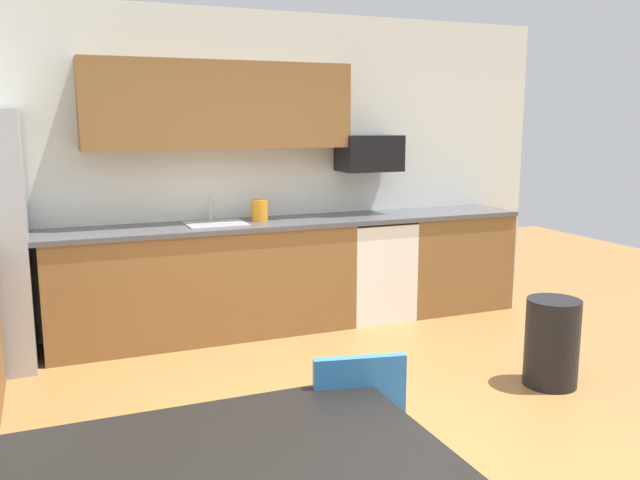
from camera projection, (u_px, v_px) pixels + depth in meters
name	position (u px, v px, depth m)	size (l,w,h in m)	color
ground_plane	(389.00, 448.00, 3.69)	(12.00, 12.00, 0.00)	#9E6B38
wall_back	(249.00, 170.00, 5.86)	(5.80, 0.10, 2.70)	silver
cabinet_run_back	(204.00, 284.00, 5.52)	(2.50, 0.60, 0.90)	brown
cabinet_run_back_right	(449.00, 261.00, 6.40)	(1.05, 0.60, 0.90)	brown
countertop_back	(261.00, 224.00, 5.62)	(4.80, 0.64, 0.04)	#4C4C51
upper_cabinets_back	(220.00, 105.00, 5.45)	(2.20, 0.34, 0.70)	brown
oven_range	(372.00, 268.00, 6.10)	(0.60, 0.60, 0.91)	white
microwave	(369.00, 153.00, 6.00)	(0.54, 0.36, 0.32)	black
sink_basin	(216.00, 232.00, 5.48)	(0.48, 0.40, 0.14)	#A5A8AD
sink_faucet	(211.00, 210.00, 5.62)	(0.02, 0.02, 0.24)	#B2B5BA
dining_table	(224.00, 476.00, 2.13)	(1.40, 0.90, 0.73)	black
chair_near_table	(366.00, 450.00, 2.63)	(0.47, 0.47, 0.85)	#2D72B7
trash_bin	(552.00, 342.00, 4.52)	(0.36, 0.36, 0.60)	black
kettle	(259.00, 211.00, 5.65)	(0.14, 0.14, 0.20)	orange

